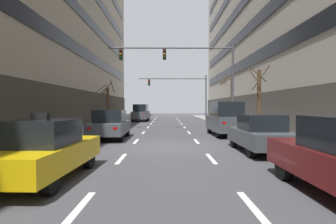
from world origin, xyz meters
TOP-DOWN VIEW (x-y plane):
  - ground_plane at (0.00, 0.00)m, footprint 120.00×120.00m
  - sidewalk_left at (-6.59, 0.00)m, footprint 3.13×80.00m
  - sidewalk_right at (6.59, 0.00)m, footprint 3.13×80.00m
  - lane_stripe_l1_s2 at (-1.67, -8.00)m, footprint 0.16×2.00m
  - lane_stripe_l1_s3 at (-1.67, -3.00)m, footprint 0.16×2.00m
  - lane_stripe_l1_s4 at (-1.67, 2.00)m, footprint 0.16×2.00m
  - lane_stripe_l1_s5 at (-1.67, 7.00)m, footprint 0.16×2.00m
  - lane_stripe_l1_s6 at (-1.67, 12.00)m, footprint 0.16×2.00m
  - lane_stripe_l1_s7 at (-1.67, 17.00)m, footprint 0.16×2.00m
  - lane_stripe_l1_s8 at (-1.67, 22.00)m, footprint 0.16×2.00m
  - lane_stripe_l1_s9 at (-1.67, 27.00)m, footprint 0.16×2.00m
  - lane_stripe_l1_s10 at (-1.67, 32.00)m, footprint 0.16×2.00m
  - lane_stripe_l2_s2 at (1.67, -8.00)m, footprint 0.16×2.00m
  - lane_stripe_l2_s3 at (1.67, -3.00)m, footprint 0.16×2.00m
  - lane_stripe_l2_s4 at (1.67, 2.00)m, footprint 0.16×2.00m
  - lane_stripe_l2_s5 at (1.67, 7.00)m, footprint 0.16×2.00m
  - lane_stripe_l2_s6 at (1.67, 12.00)m, footprint 0.16×2.00m
  - lane_stripe_l2_s7 at (1.67, 17.00)m, footprint 0.16×2.00m
  - lane_stripe_l2_s8 at (1.67, 22.00)m, footprint 0.16×2.00m
  - lane_stripe_l2_s9 at (1.67, 27.00)m, footprint 0.16×2.00m
  - lane_stripe_l2_s10 at (1.67, 32.00)m, footprint 0.16×2.00m
  - taxi_driving_0 at (-3.27, -5.88)m, footprint 1.96×4.35m
  - car_driving_1 at (-3.34, 3.23)m, footprint 1.98×4.61m
  - taxi_driving_2 at (-3.46, 28.13)m, footprint 1.92×4.28m
  - car_driving_3 at (-3.29, 22.23)m, footprint 2.06×4.57m
  - car_parked_1 at (3.97, -1.60)m, footprint 1.79×4.27m
  - car_parked_2 at (3.97, 4.97)m, footprint 2.04×4.66m
  - traffic_signal_0 at (1.95, 9.22)m, footprint 10.20×0.35m
  - traffic_signal_1 at (2.52, 24.25)m, footprint 9.20×0.35m
  - street_tree_0 at (-6.30, 16.38)m, footprint 1.97×1.96m
  - street_tree_1 at (6.27, 5.35)m, footprint 1.57×1.58m
  - street_tree_2 at (6.23, 13.17)m, footprint 1.64×1.62m

SIDE VIEW (x-z plane):
  - ground_plane at x=0.00m, z-range 0.00..0.00m
  - lane_stripe_l1_s2 at x=-1.67m, z-range 0.00..0.01m
  - lane_stripe_l1_s3 at x=-1.67m, z-range 0.00..0.01m
  - lane_stripe_l1_s4 at x=-1.67m, z-range 0.00..0.01m
  - lane_stripe_l1_s5 at x=-1.67m, z-range 0.00..0.01m
  - lane_stripe_l1_s6 at x=-1.67m, z-range 0.00..0.01m
  - lane_stripe_l1_s7 at x=-1.67m, z-range 0.00..0.01m
  - lane_stripe_l1_s8 at x=-1.67m, z-range 0.00..0.01m
  - lane_stripe_l1_s9 at x=-1.67m, z-range 0.00..0.01m
  - lane_stripe_l1_s10 at x=-1.67m, z-range 0.00..0.01m
  - lane_stripe_l2_s2 at x=1.67m, z-range 0.00..0.01m
  - lane_stripe_l2_s3 at x=1.67m, z-range 0.00..0.01m
  - lane_stripe_l2_s4 at x=1.67m, z-range 0.00..0.01m
  - lane_stripe_l2_s5 at x=1.67m, z-range 0.00..0.01m
  - lane_stripe_l2_s6 at x=1.67m, z-range 0.00..0.01m
  - lane_stripe_l2_s7 at x=1.67m, z-range 0.00..0.01m
  - lane_stripe_l2_s8 at x=1.67m, z-range 0.00..0.01m
  - lane_stripe_l2_s9 at x=1.67m, z-range 0.00..0.01m
  - lane_stripe_l2_s10 at x=1.67m, z-range 0.00..0.01m
  - sidewalk_left at x=-6.59m, z-range 0.00..0.14m
  - sidewalk_right at x=6.59m, z-range 0.00..0.14m
  - taxi_driving_2 at x=-3.46m, z-range -0.10..1.66m
  - car_parked_1 at x=3.97m, z-range -0.01..1.59m
  - taxi_driving_0 at x=-3.27m, z-range -0.10..1.68m
  - car_driving_1 at x=-3.34m, z-range -0.01..1.71m
  - car_driving_3 at x=-3.29m, z-range -0.01..2.17m
  - car_parked_2 at x=3.97m, z-range -0.01..2.23m
  - street_tree_0 at x=-6.30m, z-range -0.08..4.54m
  - street_tree_1 at x=6.27m, z-range 0.08..4.69m
  - street_tree_2 at x=6.23m, z-range 0.29..5.33m
  - traffic_signal_1 at x=2.52m, z-range 1.33..7.35m
  - traffic_signal_0 at x=1.95m, z-range 1.71..8.66m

